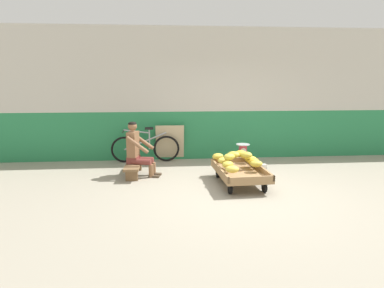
{
  "coord_description": "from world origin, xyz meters",
  "views": [
    {
      "loc": [
        -1.34,
        -5.44,
        1.98
      ],
      "look_at": [
        -0.79,
        0.88,
        0.75
      ],
      "focal_mm": 30.98,
      "sensor_mm": 36.0,
      "label": 1
    }
  ],
  "objects": [
    {
      "name": "sign_board",
      "position": [
        -1.19,
        2.68,
        0.44
      ],
      "size": [
        0.7,
        0.2,
        0.89
      ],
      "color": "#C6B289",
      "rests_on": "ground"
    },
    {
      "name": "vendor_seated",
      "position": [
        -1.89,
        1.37,
        0.57
      ],
      "size": [
        0.73,
        0.57,
        1.14
      ],
      "color": "brown",
      "rests_on": "ground"
    },
    {
      "name": "ground_plane",
      "position": [
        0.0,
        0.0,
        0.0
      ],
      "size": [
        80.0,
        80.0,
        0.0
      ],
      "primitive_type": "plane",
      "color": "gray"
    },
    {
      "name": "bicycle_near_left",
      "position": [
        -1.79,
        2.53,
        0.35
      ],
      "size": [
        1.66,
        0.48,
        0.86
      ],
      "color": "black",
      "rests_on": "ground"
    },
    {
      "name": "shopping_bag",
      "position": [
        0.71,
        1.14,
        0.12
      ],
      "size": [
        0.18,
        0.12,
        0.24
      ],
      "primitive_type": "cube",
      "color": "silver",
      "rests_on": "ground"
    },
    {
      "name": "back_wall",
      "position": [
        0.0,
        2.9,
        1.62
      ],
      "size": [
        16.0,
        0.3,
        3.24
      ],
      "color": "#287F4C",
      "rests_on": "ground"
    },
    {
      "name": "weighing_scale",
      "position": [
        0.4,
        1.58,
        0.45
      ],
      "size": [
        0.3,
        0.3,
        0.29
      ],
      "color": "#28282D",
      "rests_on": "plastic_crate"
    },
    {
      "name": "banana_cart",
      "position": [
        0.11,
        0.58,
        0.24
      ],
      "size": [
        0.92,
        1.48,
        0.36
      ],
      "color": "#99754C",
      "rests_on": "ground"
    },
    {
      "name": "low_bench",
      "position": [
        -1.97,
        1.39,
        0.2
      ],
      "size": [
        0.33,
        1.11,
        0.27
      ],
      "color": "brown",
      "rests_on": "ground"
    },
    {
      "name": "plastic_crate",
      "position": [
        0.4,
        1.58,
        0.15
      ],
      "size": [
        0.36,
        0.28,
        0.3
      ],
      "color": "red",
      "rests_on": "ground"
    },
    {
      "name": "banana_pile",
      "position": [
        0.1,
        0.73,
        0.47
      ],
      "size": [
        0.89,
        1.28,
        0.26
      ],
      "color": "gold",
      "rests_on": "banana_cart"
    }
  ]
}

